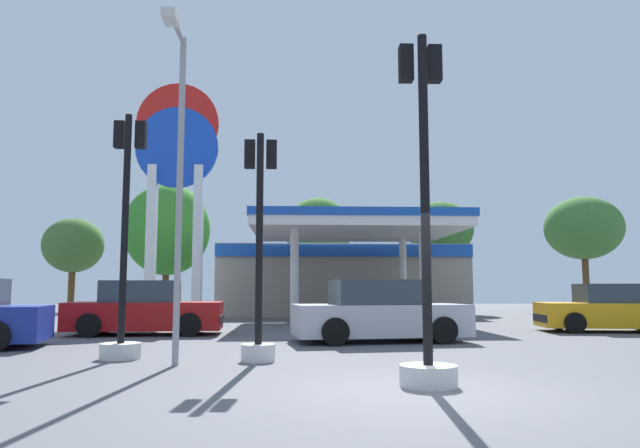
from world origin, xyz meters
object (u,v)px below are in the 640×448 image
Objects in this scene: traffic_signal_2 at (259,272)px; car_0 at (609,310)px; traffic_signal_3 at (124,277)px; station_pole_sign at (176,170)px; tree_2 at (318,231)px; tree_4 at (584,228)px; car_2 at (379,314)px; corner_streetlamp at (178,159)px; tree_1 at (167,230)px; car_1 at (145,310)px; traffic_signal_1 at (426,268)px; tree_3 at (440,230)px; tree_0 at (73,246)px.

car_0 is at bearing 33.50° from traffic_signal_2.
traffic_signal_2 is 0.90× the size of traffic_signal_3.
station_pole_sign is 11.69m from tree_2.
traffic_signal_3 is at bearing -133.09° from tree_4.
tree_2 reaches higher than car_2.
car_0 is 0.73× the size of corner_streetlamp.
traffic_signal_2 is 22.98m from tree_1.
traffic_signal_2 is at bearing -146.50° from car_0.
car_0 is at bearing 33.13° from corner_streetlamp.
car_2 is at bearing -21.63° from car_1.
tree_1 reaches higher than traffic_signal_1.
traffic_signal_3 is 30.54m from tree_4.
tree_2 is at bearing 78.31° from traffic_signal_3.
traffic_signal_3 is 25.27m from tree_3.
car_1 is at bearing 107.33° from corner_streetlamp.
traffic_signal_3 reaches higher than car_0.
tree_1 reaches higher than car_1.
tree_4 is at bearing 59.15° from traffic_signal_1.
tree_4 is (15.05, 18.66, 4.22)m from car_2.
traffic_signal_3 is (-13.66, -6.72, 0.93)m from car_0.
traffic_signal_2 is (-2.93, -4.00, 0.98)m from car_2.
corner_streetlamp is (-19.45, -23.52, -1.18)m from tree_4.
tree_3 is at bearing 71.05° from car_2.
car_0 is at bearing -114.62° from tree_4.
tree_0 is at bearing 118.91° from traffic_signal_1.
traffic_signal_2 is 2.81m from traffic_signal_3.
traffic_signal_1 is 0.81× the size of tree_3.
car_0 is 0.86× the size of traffic_signal_1.
tree_4 reaches higher than corner_streetlamp.
traffic_signal_3 is at bearing -148.36° from car_2.
tree_1 is at bearing 104.83° from station_pole_sign.
car_0 is 1.01× the size of traffic_signal_2.
traffic_signal_2 is at bearing -128.43° from tree_4.
tree_2 reaches higher than tree_3.
traffic_signal_3 is 0.72× the size of tree_2.
station_pole_sign reaches higher than tree_2.
traffic_signal_3 is at bearing 169.86° from traffic_signal_2.
tree_3 is (21.82, -1.90, 0.85)m from tree_0.
car_2 is 20.88m from tree_2.
tree_1 reaches higher than tree_4.
traffic_signal_2 is at bearing -126.24° from car_2.
traffic_signal_3 is 0.80× the size of corner_streetlamp.
tree_4 is at bearing 1.91° from tree_1.
tree_1 is 1.06× the size of tree_4.
tree_3 is (9.28, 22.48, 3.08)m from traffic_signal_2.
tree_0 reaches higher than traffic_signal_3.
traffic_signal_1 is at bearing -70.00° from tree_1.
tree_3 reaches higher than traffic_signal_3.
tree_3 is (6.35, 18.48, 4.06)m from car_2.
car_1 is 0.83× the size of tree_0.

